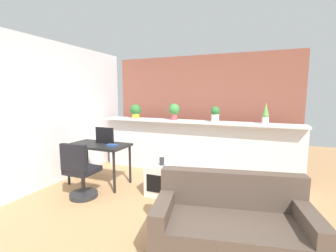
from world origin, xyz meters
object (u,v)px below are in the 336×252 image
(office_chair, at_px, (80,175))
(book_on_desk, at_px, (112,145))
(side_cube_shelf, at_px, (160,180))
(vase_on_shelf, at_px, (162,161))
(potted_plant_2, at_px, (215,114))
(potted_plant_3, at_px, (266,114))
(desk, at_px, (99,149))
(potted_plant_1, at_px, (174,110))
(couch, at_px, (231,228))
(tv_monitor, at_px, (105,135))
(potted_plant_0, at_px, (136,111))

(office_chair, height_order, book_on_desk, office_chair)
(side_cube_shelf, height_order, vase_on_shelf, vase_on_shelf)
(potted_plant_2, distance_m, potted_plant_3, 0.90)
(potted_plant_3, xyz_separation_m, desk, (-2.79, -1.15, -0.63))
(office_chair, bearing_deg, potted_plant_1, 62.87)
(office_chair, distance_m, book_on_desk, 0.71)
(potted_plant_1, distance_m, couch, 2.84)
(potted_plant_1, relative_size, book_on_desk, 1.91)
(tv_monitor, bearing_deg, desk, -134.62)
(desk, distance_m, couch, 2.74)
(book_on_desk, relative_size, couch, 0.11)
(potted_plant_3, bearing_deg, desk, -157.56)
(potted_plant_0, relative_size, office_chair, 0.34)
(potted_plant_1, xyz_separation_m, tv_monitor, (-0.96, -1.06, -0.42))
(potted_plant_1, bearing_deg, desk, -132.30)
(potted_plant_0, xyz_separation_m, office_chair, (0.02, -1.78, -0.90))
(office_chair, relative_size, vase_on_shelf, 7.24)
(potted_plant_0, height_order, couch, potted_plant_0)
(tv_monitor, xyz_separation_m, office_chair, (0.05, -0.71, -0.51))
(potted_plant_0, bearing_deg, tv_monitor, -91.86)
(office_chair, bearing_deg, desk, 101.97)
(potted_plant_2, height_order, side_cube_shelf, potted_plant_2)
(potted_plant_0, distance_m, potted_plant_2, 1.78)
(potted_plant_1, bearing_deg, vase_on_shelf, -79.25)
(vase_on_shelf, bearing_deg, tv_monitor, 176.51)
(potted_plant_0, height_order, potted_plant_2, potted_plant_0)
(office_chair, bearing_deg, side_cube_shelf, 29.88)
(potted_plant_1, distance_m, vase_on_shelf, 1.38)
(office_chair, bearing_deg, potted_plant_2, 44.74)
(potted_plant_3, bearing_deg, tv_monitor, -158.42)
(book_on_desk, bearing_deg, couch, -24.57)
(potted_plant_2, bearing_deg, office_chair, -135.26)
(side_cube_shelf, xyz_separation_m, book_on_desk, (-0.88, -0.06, 0.52))
(potted_plant_0, relative_size, potted_plant_3, 0.80)
(side_cube_shelf, bearing_deg, tv_monitor, 175.90)
(tv_monitor, bearing_deg, couch, -25.02)
(potted_plant_1, xyz_separation_m, desk, (-1.04, -1.14, -0.65))
(potted_plant_2, bearing_deg, side_cube_shelf, -121.00)
(office_chair, distance_m, couch, 2.41)
(potted_plant_3, relative_size, tv_monitor, 1.04)
(potted_plant_1, height_order, tv_monitor, potted_plant_1)
(potted_plant_0, xyz_separation_m, potted_plant_2, (1.78, -0.04, -0.01))
(vase_on_shelf, bearing_deg, potted_plant_1, 100.75)
(potted_plant_2, xyz_separation_m, potted_plant_3, (0.90, 0.03, 0.01))
(side_cube_shelf, relative_size, book_on_desk, 2.82)
(potted_plant_2, height_order, book_on_desk, potted_plant_2)
(tv_monitor, distance_m, side_cube_shelf, 1.32)
(couch, bearing_deg, potted_plant_2, 105.69)
(potted_plant_3, bearing_deg, vase_on_shelf, -143.31)
(tv_monitor, distance_m, vase_on_shelf, 1.23)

